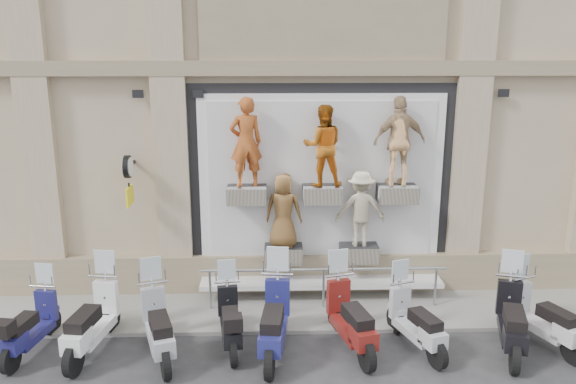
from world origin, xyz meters
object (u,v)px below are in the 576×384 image
scooter_c (158,314)px  scooter_e (274,308)px  scooter_d (230,310)px  scooter_f (351,306)px  scooter_h (513,308)px  clock_sign_bracket (128,174)px  scooter_a (29,315)px  scooter_b (91,309)px  guard_rail (323,289)px  scooter_g (417,311)px  scooter_i (545,306)px

scooter_c → scooter_e: scooter_e is taller
scooter_d → scooter_f: scooter_f is taller
scooter_h → clock_sign_bracket: bearing=-179.9°
scooter_a → scooter_b: bearing=7.9°
scooter_e → scooter_f: scooter_e is taller
scooter_d → scooter_e: scooter_e is taller
guard_rail → scooter_g: 2.19m
guard_rail → scooter_g: size_ratio=2.78×
guard_rail → scooter_i: size_ratio=2.68×
scooter_d → scooter_c: bearing=-173.9°
scooter_a → scooter_i: scooter_i is taller
scooter_a → scooter_e: size_ratio=0.83×
scooter_c → scooter_f: scooter_f is taller
scooter_h → scooter_f: bearing=-165.9°
scooter_b → scooter_h: (7.37, -0.18, -0.00)m
scooter_e → scooter_i: scooter_e is taller
scooter_b → scooter_i: (8.02, -0.02, -0.07)m
scooter_c → scooter_a: bearing=156.2°
scooter_b → scooter_h: scooter_b is taller
scooter_f → scooter_h: scooter_h is taller
scooter_e → scooter_i: 4.84m
scooter_a → scooter_c: scooter_c is taller
clock_sign_bracket → guard_rail: bearing=-6.8°
clock_sign_bracket → scooter_g: clock_sign_bracket is taller
scooter_g → guard_rail: bearing=114.8°
scooter_a → scooter_d: (3.48, 0.10, -0.00)m
scooter_i → scooter_b: bearing=158.3°
scooter_e → scooter_i: (4.83, 0.14, -0.10)m
scooter_d → scooter_e: 0.85m
scooter_e → scooter_h: size_ratio=1.05×
clock_sign_bracket → scooter_a: 3.17m
scooter_g → scooter_h: (1.67, -0.11, 0.09)m
scooter_d → scooter_f: size_ratio=0.88×
scooter_b → scooter_c: (1.19, -0.19, -0.03)m
clock_sign_bracket → scooter_h: 7.64m
scooter_c → scooter_g: 4.51m
scooter_g → clock_sign_bracket: bearing=140.6°
clock_sign_bracket → scooter_h: size_ratio=0.50×
guard_rail → scooter_c: bearing=-150.6°
guard_rail → scooter_i: (3.82, -1.52, 0.30)m
scooter_f → scooter_i: (3.48, 0.02, -0.06)m
guard_rail → scooter_h: 3.60m
scooter_h → scooter_c: bearing=-162.8°
scooter_a → scooter_i: bearing=8.6°
guard_rail → scooter_g: (1.50, -1.58, 0.28)m
scooter_d → scooter_b: bearing=174.5°
guard_rail → scooter_a: bearing=-164.2°
clock_sign_bracket → scooter_h: clock_sign_bracket is taller
scooter_c → scooter_f: size_ratio=0.98×
scooter_g → scooter_i: scooter_i is taller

